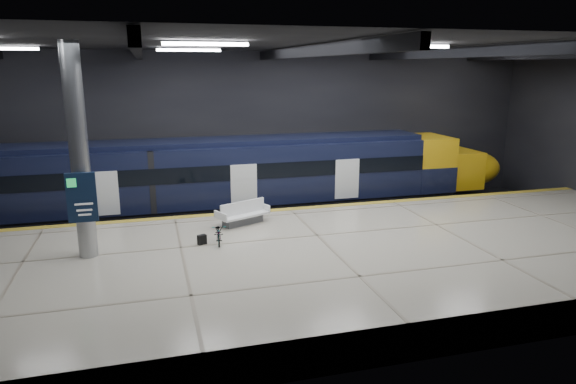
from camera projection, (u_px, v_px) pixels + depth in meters
name	position (u px, v px, depth m)	size (l,w,h in m)	color
ground	(309.00, 254.00, 20.31)	(30.00, 30.00, 0.00)	black
room_shell	(310.00, 108.00, 18.96)	(30.10, 16.10, 8.05)	black
platform	(331.00, 263.00, 17.84)	(30.00, 11.00, 1.10)	beige
safety_strip	(290.00, 209.00, 22.62)	(30.00, 0.40, 0.01)	gold
rails	(275.00, 214.00, 25.44)	(30.00, 1.52, 0.16)	gray
train	(213.00, 179.00, 24.19)	(29.40, 2.84, 3.79)	black
bench	(243.00, 216.00, 20.41)	(2.29, 1.66, 0.93)	#595B60
bicycle	(219.00, 233.00, 18.19)	(0.48, 1.38, 0.72)	#99999E
pannier_bag	(202.00, 240.00, 18.08)	(0.30, 0.18, 0.35)	black
info_column	(79.00, 156.00, 16.23)	(0.90, 0.78, 6.90)	#9EA0A5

